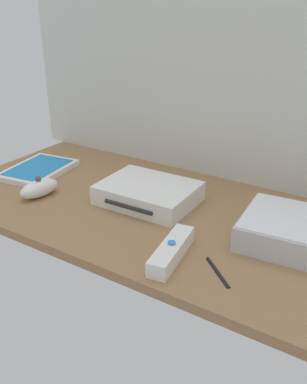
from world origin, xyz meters
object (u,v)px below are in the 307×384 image
game_console (148,193)px  remote_nunchuk (39,188)px  mini_computer (288,230)px  remote_wand (172,251)px  game_case (38,170)px  stylus_pen (218,271)px

game_console → remote_nunchuk: remote_nunchuk is taller
mini_computer → remote_wand: mini_computer is taller
game_console → remote_nunchuk: bearing=-155.5°
game_case → remote_nunchuk: (11.35, -10.33, 1.28)cm
mini_computer → stylus_pen: bearing=-112.5°
mini_computer → game_case: bearing=-179.2°
mini_computer → remote_nunchuk: mini_computer is taller
remote_nunchuk → game_console: bearing=35.1°
remote_wand → stylus_pen: bearing=-6.8°
game_console → stylus_pen: bearing=-35.0°
mini_computer → remote_wand: size_ratio=1.22×
game_case → stylus_pen: size_ratio=2.30×
game_console → remote_nunchuk: 25.76cm
remote_wand → remote_nunchuk: bearing=162.6°
game_console → mini_computer: size_ratio=1.16×
game_console → game_case: size_ratio=1.03×
game_case → mini_computer: bearing=-7.4°
remote_nunchuk → stylus_pen: size_ratio=1.17×
game_case → stylus_pen: (59.65, -15.58, -0.41)cm
game_case → remote_wand: size_ratio=1.37×
stylus_pen → remote_nunchuk: bearing=173.8°
mini_computer → remote_nunchuk: bearing=-168.5°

